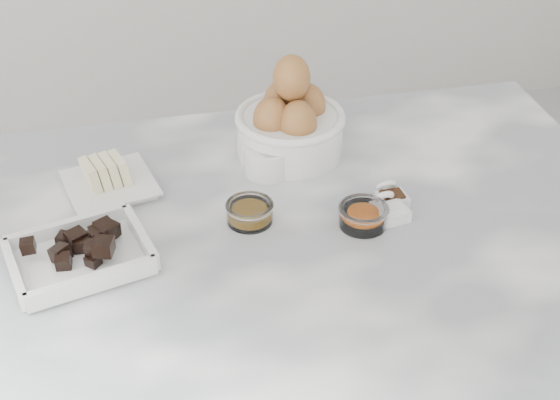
{
  "coord_description": "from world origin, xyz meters",
  "views": [
    {
      "loc": [
        -0.19,
        -0.93,
        1.68
      ],
      "look_at": [
        0.02,
        0.03,
        0.98
      ],
      "focal_mm": 50.0,
      "sensor_mm": 36.0,
      "label": 1
    }
  ],
  "objects_px": {
    "sugar_ramekin": "(268,159)",
    "vanilla_spoon": "(390,196)",
    "chocolate_dish": "(79,253)",
    "honey_bowl": "(250,212)",
    "egg_bowl": "(290,122)",
    "zest_bowl": "(363,215)",
    "butter_plate": "(108,179)",
    "salt_spoon": "(388,209)"
  },
  "relations": [
    {
      "from": "chocolate_dish",
      "to": "butter_plate",
      "type": "bearing_deg",
      "value": 76.28
    },
    {
      "from": "vanilla_spoon",
      "to": "sugar_ramekin",
      "type": "bearing_deg",
      "value": 143.45
    },
    {
      "from": "vanilla_spoon",
      "to": "salt_spoon",
      "type": "bearing_deg",
      "value": -114.38
    },
    {
      "from": "chocolate_dish",
      "to": "egg_bowl",
      "type": "relative_size",
      "value": 1.18
    },
    {
      "from": "butter_plate",
      "to": "vanilla_spoon",
      "type": "xyz_separation_m",
      "value": [
        0.45,
        -0.13,
        -0.01
      ]
    },
    {
      "from": "chocolate_dish",
      "to": "vanilla_spoon",
      "type": "distance_m",
      "value": 0.5
    },
    {
      "from": "butter_plate",
      "to": "honey_bowl",
      "type": "relative_size",
      "value": 2.21
    },
    {
      "from": "zest_bowl",
      "to": "sugar_ramekin",
      "type": "bearing_deg",
      "value": 122.72
    },
    {
      "from": "chocolate_dish",
      "to": "egg_bowl",
      "type": "xyz_separation_m",
      "value": [
        0.37,
        0.24,
        0.04
      ]
    },
    {
      "from": "egg_bowl",
      "to": "honey_bowl",
      "type": "xyz_separation_m",
      "value": [
        -0.11,
        -0.19,
        -0.04
      ]
    },
    {
      "from": "egg_bowl",
      "to": "zest_bowl",
      "type": "relative_size",
      "value": 2.46
    },
    {
      "from": "zest_bowl",
      "to": "butter_plate",
      "type": "bearing_deg",
      "value": 154.61
    },
    {
      "from": "egg_bowl",
      "to": "vanilla_spoon",
      "type": "xyz_separation_m",
      "value": [
        0.13,
        -0.19,
        -0.05
      ]
    },
    {
      "from": "chocolate_dish",
      "to": "egg_bowl",
      "type": "bearing_deg",
      "value": 33.37
    },
    {
      "from": "butter_plate",
      "to": "sugar_ramekin",
      "type": "distance_m",
      "value": 0.27
    },
    {
      "from": "honey_bowl",
      "to": "zest_bowl",
      "type": "bearing_deg",
      "value": -15.35
    },
    {
      "from": "honey_bowl",
      "to": "zest_bowl",
      "type": "xyz_separation_m",
      "value": [
        0.17,
        -0.05,
        0.0
      ]
    },
    {
      "from": "sugar_ramekin",
      "to": "salt_spoon",
      "type": "height_order",
      "value": "sugar_ramekin"
    },
    {
      "from": "salt_spoon",
      "to": "honey_bowl",
      "type": "bearing_deg",
      "value": 171.04
    },
    {
      "from": "chocolate_dish",
      "to": "butter_plate",
      "type": "distance_m",
      "value": 0.2
    },
    {
      "from": "zest_bowl",
      "to": "chocolate_dish",
      "type": "bearing_deg",
      "value": -178.92
    },
    {
      "from": "chocolate_dish",
      "to": "zest_bowl",
      "type": "height_order",
      "value": "chocolate_dish"
    },
    {
      "from": "honey_bowl",
      "to": "vanilla_spoon",
      "type": "distance_m",
      "value": 0.23
    },
    {
      "from": "egg_bowl",
      "to": "honey_bowl",
      "type": "relative_size",
      "value": 2.54
    },
    {
      "from": "honey_bowl",
      "to": "salt_spoon",
      "type": "distance_m",
      "value": 0.22
    },
    {
      "from": "sugar_ramekin",
      "to": "zest_bowl",
      "type": "height_order",
      "value": "sugar_ramekin"
    },
    {
      "from": "butter_plate",
      "to": "salt_spoon",
      "type": "xyz_separation_m",
      "value": [
        0.43,
        -0.17,
        -0.01
      ]
    },
    {
      "from": "sugar_ramekin",
      "to": "honey_bowl",
      "type": "relative_size",
      "value": 1.07
    },
    {
      "from": "zest_bowl",
      "to": "salt_spoon",
      "type": "distance_m",
      "value": 0.05
    },
    {
      "from": "zest_bowl",
      "to": "egg_bowl",
      "type": "bearing_deg",
      "value": 105.37
    },
    {
      "from": "sugar_ramekin",
      "to": "zest_bowl",
      "type": "xyz_separation_m",
      "value": [
        0.11,
        -0.18,
        -0.01
      ]
    },
    {
      "from": "salt_spoon",
      "to": "zest_bowl",
      "type": "bearing_deg",
      "value": -164.05
    },
    {
      "from": "vanilla_spoon",
      "to": "salt_spoon",
      "type": "distance_m",
      "value": 0.04
    },
    {
      "from": "butter_plate",
      "to": "zest_bowl",
      "type": "xyz_separation_m",
      "value": [
        0.38,
        -0.18,
        -0.0
      ]
    },
    {
      "from": "chocolate_dish",
      "to": "honey_bowl",
      "type": "height_order",
      "value": "chocolate_dish"
    },
    {
      "from": "butter_plate",
      "to": "zest_bowl",
      "type": "bearing_deg",
      "value": -25.39
    },
    {
      "from": "sugar_ramekin",
      "to": "vanilla_spoon",
      "type": "bearing_deg",
      "value": -36.55
    },
    {
      "from": "zest_bowl",
      "to": "vanilla_spoon",
      "type": "height_order",
      "value": "vanilla_spoon"
    },
    {
      "from": "honey_bowl",
      "to": "zest_bowl",
      "type": "height_order",
      "value": "zest_bowl"
    },
    {
      "from": "sugar_ramekin",
      "to": "vanilla_spoon",
      "type": "height_order",
      "value": "sugar_ramekin"
    },
    {
      "from": "egg_bowl",
      "to": "honey_bowl",
      "type": "distance_m",
      "value": 0.22
    },
    {
      "from": "vanilla_spoon",
      "to": "chocolate_dish",
      "type": "bearing_deg",
      "value": -173.45
    }
  ]
}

